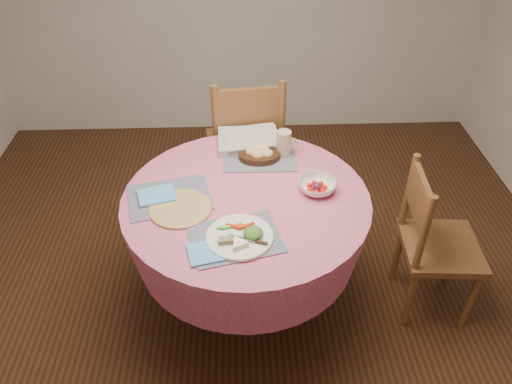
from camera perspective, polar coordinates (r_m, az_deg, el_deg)
ground at (r=3.00m, az=-0.98°, el=-11.92°), size 4.00×4.00×0.00m
dining_table at (r=2.60m, az=-1.10°, el=-3.95°), size 1.24×1.24×0.75m
chair_right at (r=2.81m, az=19.56°, el=-5.31°), size 0.43×0.44×0.90m
chair_back at (r=3.27m, az=-1.14°, el=5.49°), size 0.54×0.52×1.04m
placemat_front at (r=2.25m, az=-2.39°, el=-5.30°), size 0.46×0.39×0.01m
placemat_left at (r=2.51m, az=-9.88°, el=-0.59°), size 0.46×0.38×0.01m
placemat_back at (r=2.76m, az=0.40°, el=4.06°), size 0.40×0.31×0.01m
wicker_trivet at (r=2.42m, az=-8.62°, el=-1.89°), size 0.30×0.30×0.01m
napkin_near at (r=2.18m, az=-5.38°, el=-6.86°), size 0.21×0.18×0.01m
napkin_far at (r=2.51m, az=-11.30°, el=-0.39°), size 0.21×0.18×0.01m
dinner_plate at (r=2.23m, az=-1.74°, el=-5.07°), size 0.30×0.30×0.05m
bread_bowl at (r=2.73m, az=0.40°, el=4.46°), size 0.23×0.23×0.08m
latte_mug at (r=2.74m, az=3.24°, el=5.59°), size 0.12×0.08×0.14m
fruit_bowl at (r=2.52m, az=6.98°, el=0.63°), size 0.21×0.21×0.06m
newspaper_stack at (r=2.87m, az=-0.83°, el=6.03°), size 0.38×0.31×0.04m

